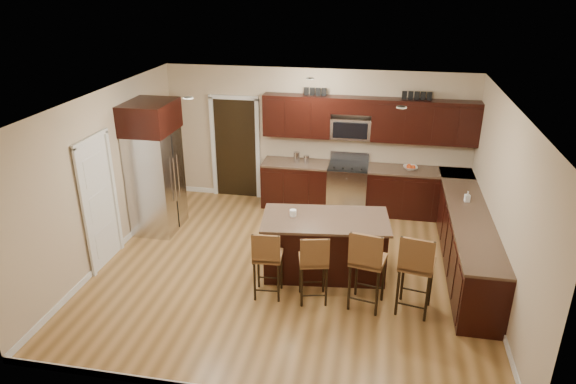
% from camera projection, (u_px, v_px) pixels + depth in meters
% --- Properties ---
extents(floor, '(6.00, 6.00, 0.00)m').
position_uv_depth(floor, '(291.00, 269.00, 8.13)').
color(floor, '#A47741').
rests_on(floor, ground).
extents(ceiling, '(6.00, 6.00, 0.00)m').
position_uv_depth(ceiling, '(291.00, 101.00, 7.08)').
color(ceiling, silver).
rests_on(ceiling, wall_back).
extents(wall_back, '(6.00, 0.00, 6.00)m').
position_uv_depth(wall_back, '(316.00, 138.00, 10.09)').
color(wall_back, '#C6B08F').
rests_on(wall_back, floor).
extents(wall_left, '(0.00, 5.50, 5.50)m').
position_uv_depth(wall_left, '(105.00, 177.00, 8.12)').
color(wall_left, '#C6B08F').
rests_on(wall_left, floor).
extents(wall_right, '(0.00, 5.50, 5.50)m').
position_uv_depth(wall_right, '(504.00, 207.00, 7.09)').
color(wall_right, '#C6B08F').
rests_on(wall_right, floor).
extents(base_cabinets, '(4.02, 3.96, 0.92)m').
position_uv_depth(base_cabinets, '(413.00, 214.00, 8.93)').
color(base_cabinets, black).
rests_on(base_cabinets, floor).
extents(upper_cabinets, '(4.00, 0.33, 0.80)m').
position_uv_depth(upper_cabinets, '(371.00, 118.00, 9.57)').
color(upper_cabinets, black).
rests_on(upper_cabinets, wall_back).
extents(range, '(0.76, 0.64, 1.11)m').
position_uv_depth(range, '(347.00, 187.00, 10.05)').
color(range, silver).
rests_on(range, floor).
extents(microwave, '(0.76, 0.31, 0.40)m').
position_uv_depth(microwave, '(351.00, 128.00, 9.74)').
color(microwave, silver).
rests_on(microwave, upper_cabinets).
extents(doorway, '(0.85, 0.03, 2.06)m').
position_uv_depth(doorway, '(236.00, 149.00, 10.49)').
color(doorway, black).
rests_on(doorway, floor).
extents(pantry_door, '(0.03, 0.80, 2.04)m').
position_uv_depth(pantry_door, '(99.00, 204.00, 7.97)').
color(pantry_door, white).
rests_on(pantry_door, floor).
extents(letter_decor, '(2.20, 0.03, 0.15)m').
position_uv_depth(letter_decor, '(364.00, 94.00, 9.42)').
color(letter_decor, black).
rests_on(letter_decor, upper_cabinets).
extents(island, '(2.01, 1.22, 0.92)m').
position_uv_depth(island, '(325.00, 247.00, 7.92)').
color(island, black).
rests_on(island, floor).
extents(stool_left, '(0.43, 0.43, 1.06)m').
position_uv_depth(stool_left, '(267.00, 257.00, 7.19)').
color(stool_left, brown).
rests_on(stool_left, floor).
extents(stool_mid, '(0.48, 0.48, 1.06)m').
position_uv_depth(stool_mid, '(314.00, 261.00, 7.08)').
color(stool_mid, brown).
rests_on(stool_mid, floor).
extents(stool_right, '(0.53, 0.53, 1.21)m').
position_uv_depth(stool_right, '(367.00, 261.00, 6.91)').
color(stool_right, brown).
rests_on(stool_right, floor).
extents(refrigerator, '(0.79, 0.98, 2.35)m').
position_uv_depth(refrigerator, '(155.00, 166.00, 9.02)').
color(refrigerator, silver).
rests_on(refrigerator, floor).
extents(floor_mat, '(0.91, 0.64, 0.01)m').
position_uv_depth(floor_mat, '(360.00, 230.00, 9.36)').
color(floor_mat, brown).
rests_on(floor_mat, floor).
extents(fruit_bowl, '(0.29, 0.29, 0.06)m').
position_uv_depth(fruit_bowl, '(410.00, 168.00, 9.66)').
color(fruit_bowl, silver).
rests_on(fruit_bowl, base_cabinets).
extents(soap_bottle, '(0.09, 0.09, 0.18)m').
position_uv_depth(soap_bottle, '(467.00, 197.00, 8.27)').
color(soap_bottle, '#B2B2B2').
rests_on(soap_bottle, base_cabinets).
extents(canister_tall, '(0.12, 0.12, 0.21)m').
position_uv_depth(canister_tall, '(297.00, 157.00, 10.01)').
color(canister_tall, silver).
rests_on(canister_tall, base_cabinets).
extents(canister_short, '(0.11, 0.11, 0.15)m').
position_uv_depth(canister_short, '(306.00, 159.00, 9.98)').
color(canister_short, silver).
rests_on(canister_short, base_cabinets).
extents(island_jar, '(0.10, 0.10, 0.10)m').
position_uv_depth(island_jar, '(293.00, 213.00, 7.79)').
color(island_jar, white).
rests_on(island_jar, island).
extents(stool_extra, '(0.53, 0.53, 1.21)m').
position_uv_depth(stool_extra, '(416.00, 265.00, 6.80)').
color(stool_extra, brown).
rests_on(stool_extra, floor).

